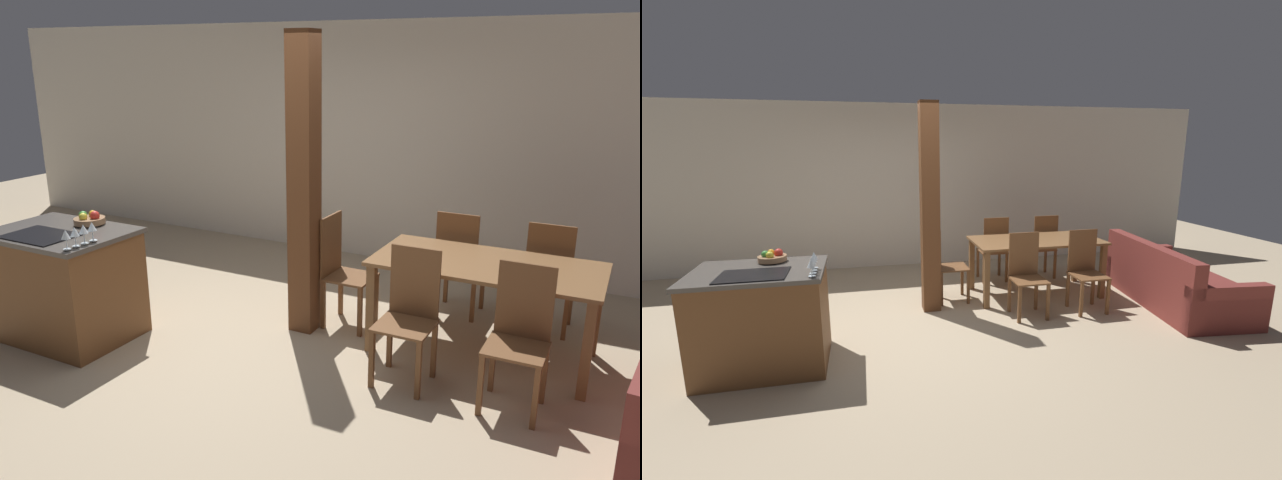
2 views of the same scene
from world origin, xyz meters
TOP-DOWN VIEW (x-y plane):
  - ground_plane at (0.00, 0.00)m, footprint 16.00×16.00m
  - wall_back at (0.00, 2.72)m, footprint 11.20×0.08m
  - kitchen_island at (-1.46, -0.54)m, footprint 1.14×0.84m
  - fruit_bowl at (-1.38, -0.28)m, footprint 0.26×0.26m
  - wine_glass_near at (-0.96, -0.88)m, footprint 0.07×0.07m
  - wine_glass_middle at (-0.96, -0.80)m, footprint 0.07×0.07m
  - wine_glass_far at (-0.96, -0.72)m, footprint 0.07×0.07m
  - wine_glass_end at (-0.96, -0.63)m, footprint 0.07×0.07m
  - dining_table at (1.78, 0.77)m, footprint 1.75×0.89m
  - dining_chair_near_left at (1.38, 0.11)m, footprint 0.40×0.40m
  - dining_chair_near_right at (2.17, 0.11)m, footprint 0.40×0.40m
  - dining_chair_far_left at (1.38, 1.44)m, footprint 0.40×0.40m
  - dining_chair_far_right at (2.17, 1.44)m, footprint 0.40×0.40m
  - dining_chair_head_end at (0.52, 0.77)m, footprint 0.40×0.40m
  - couch at (3.38, 0.01)m, footprint 1.17×2.10m
  - timber_post at (0.28, 0.53)m, footprint 0.22×0.22m

SIDE VIEW (x-z plane):
  - ground_plane at x=0.00m, z-range 0.00..0.00m
  - couch at x=3.38m, z-range -0.14..0.67m
  - kitchen_island at x=-1.46m, z-range 0.00..0.95m
  - dining_chair_near_left at x=1.38m, z-range 0.02..1.02m
  - dining_chair_near_right at x=2.17m, z-range 0.02..1.02m
  - dining_chair_far_left at x=1.38m, z-range 0.02..1.02m
  - dining_chair_far_right at x=2.17m, z-range 0.02..1.02m
  - dining_chair_head_end at x=0.52m, z-range 0.02..1.02m
  - dining_table at x=1.78m, z-range 0.28..1.06m
  - fruit_bowl at x=-1.38m, z-range 0.93..1.05m
  - wine_glass_near at x=-0.96m, z-range 0.98..1.13m
  - wine_glass_middle at x=-0.96m, z-range 0.98..1.13m
  - wine_glass_far at x=-0.96m, z-range 0.98..1.13m
  - wine_glass_end at x=-0.96m, z-range 0.98..1.13m
  - timber_post at x=0.28m, z-range 0.00..2.53m
  - wall_back at x=0.00m, z-range 0.00..2.70m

